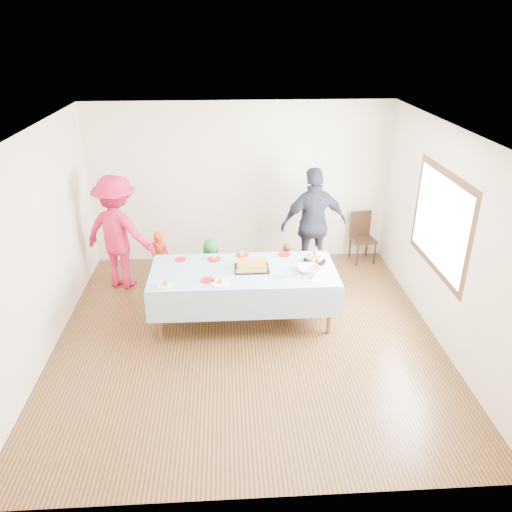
% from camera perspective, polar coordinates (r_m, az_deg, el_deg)
% --- Properties ---
extents(ground, '(5.00, 5.00, 0.00)m').
position_cam_1_polar(ground, '(6.75, -0.99, -9.17)').
color(ground, '#422413').
rests_on(ground, ground).
extents(room_walls, '(5.04, 5.04, 2.72)m').
position_cam_1_polar(room_walls, '(5.93, -0.59, 5.13)').
color(room_walls, beige).
rests_on(room_walls, ground).
extents(party_table, '(2.50, 1.10, 0.78)m').
position_cam_1_polar(party_table, '(6.74, -1.44, -2.01)').
color(party_table, brown).
rests_on(party_table, ground).
extents(birthday_cake, '(0.46, 0.36, 0.08)m').
position_cam_1_polar(birthday_cake, '(6.73, -0.49, -1.17)').
color(birthday_cake, black).
rests_on(birthday_cake, party_table).
extents(rolls_tray, '(0.31, 0.31, 0.09)m').
position_cam_1_polar(rolls_tray, '(6.97, 6.71, -0.35)').
color(rolls_tray, black).
rests_on(rolls_tray, party_table).
extents(punch_bowl, '(0.30, 0.30, 0.07)m').
position_cam_1_polar(punch_bowl, '(6.69, 6.01, -1.50)').
color(punch_bowl, silver).
rests_on(punch_bowl, party_table).
extents(party_hat, '(0.09, 0.09, 0.15)m').
position_cam_1_polar(party_hat, '(7.15, 6.88, 0.65)').
color(party_hat, silver).
rests_on(party_hat, party_table).
extents(fork_pile, '(0.24, 0.18, 0.07)m').
position_cam_1_polar(fork_pile, '(6.57, 3.38, -1.98)').
color(fork_pile, white).
rests_on(fork_pile, party_table).
extents(plate_red_far_a, '(0.16, 0.16, 0.01)m').
position_cam_1_polar(plate_red_far_a, '(7.07, -8.65, -0.41)').
color(plate_red_far_a, red).
rests_on(plate_red_far_a, party_table).
extents(plate_red_far_b, '(0.19, 0.19, 0.01)m').
position_cam_1_polar(plate_red_far_b, '(7.02, -4.82, -0.37)').
color(plate_red_far_b, red).
rests_on(plate_red_far_b, party_table).
extents(plate_red_far_c, '(0.17, 0.17, 0.01)m').
position_cam_1_polar(plate_red_far_c, '(7.12, -1.60, 0.10)').
color(plate_red_far_c, red).
rests_on(plate_red_far_c, party_table).
extents(plate_red_far_d, '(0.18, 0.18, 0.01)m').
position_cam_1_polar(plate_red_far_d, '(7.15, 3.25, 0.17)').
color(plate_red_far_d, red).
rests_on(plate_red_far_d, party_table).
extents(plate_red_near, '(0.18, 0.18, 0.01)m').
position_cam_1_polar(plate_red_near, '(6.47, -5.54, -2.76)').
color(plate_red_near, red).
rests_on(plate_red_near, party_table).
extents(plate_white_left, '(0.20, 0.20, 0.01)m').
position_cam_1_polar(plate_white_left, '(6.43, -10.35, -3.27)').
color(plate_white_left, white).
rests_on(plate_white_left, party_table).
extents(plate_white_mid, '(0.25, 0.25, 0.01)m').
position_cam_1_polar(plate_white_mid, '(6.39, -4.14, -3.11)').
color(plate_white_mid, white).
rests_on(plate_white_mid, party_table).
extents(plate_white_right, '(0.19, 0.19, 0.01)m').
position_cam_1_polar(plate_white_right, '(6.52, 6.29, -2.57)').
color(plate_white_right, white).
rests_on(plate_white_right, party_table).
extents(dining_chair, '(0.44, 0.44, 0.87)m').
position_cam_1_polar(dining_chair, '(8.82, 12.00, 2.48)').
color(dining_chair, black).
rests_on(dining_chair, ground).
extents(toddler_left, '(0.37, 0.28, 0.92)m').
position_cam_1_polar(toddler_left, '(7.92, -10.88, -0.25)').
color(toddler_left, red).
rests_on(toddler_left, ground).
extents(toddler_mid, '(0.51, 0.42, 0.90)m').
position_cam_1_polar(toddler_mid, '(7.57, -5.14, -1.25)').
color(toddler_mid, '#236929').
rests_on(toddler_mid, ground).
extents(toddler_right, '(0.46, 0.41, 0.77)m').
position_cam_1_polar(toddler_right, '(7.75, 3.50, -1.06)').
color(toddler_right, tan).
rests_on(toddler_right, ground).
extents(adult_left, '(1.32, 1.05, 1.79)m').
position_cam_1_polar(adult_left, '(7.89, -15.44, 2.60)').
color(adult_left, '#BF173B').
rests_on(adult_left, ground).
extents(adult_right, '(1.13, 0.63, 1.83)m').
position_cam_1_polar(adult_right, '(7.93, 6.61, 3.64)').
color(adult_right, '#262634').
rests_on(adult_right, ground).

